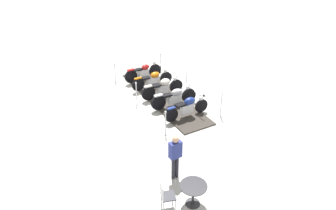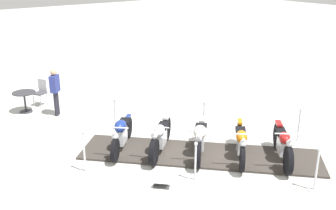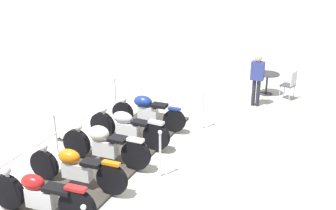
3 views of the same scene
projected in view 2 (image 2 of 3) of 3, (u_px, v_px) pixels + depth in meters
The scene contains 17 objects.
ground_plane at pixel (200, 155), 11.11m from camera, with size 80.00×80.00×0.00m, color silver.
display_platform at pixel (200, 154), 11.10m from camera, with size 6.60×1.58×0.06m, color #38332D.
motorcycle_navy at pixel (122, 133), 11.21m from camera, with size 1.63×1.61×0.92m.
motorcycle_chrome at pixel (160, 137), 11.07m from camera, with size 1.60×1.79×1.01m.
motorcycle_cream at pixel (200, 138), 10.90m from camera, with size 1.68×1.67×1.01m.
motorcycle_copper at pixel (241, 142), 10.73m from camera, with size 1.72×1.66×0.98m.
motorcycle_maroon at pixel (283, 144), 10.59m from camera, with size 1.73×1.55×1.03m.
stanchion_left_front at pixel (115, 119), 12.68m from camera, with size 0.31×0.31×1.06m.
stanchion_left_mid at pixel (204, 124), 12.26m from camera, with size 0.32×0.32×1.12m.
stanchion_right_rear at pixel (316, 176), 9.29m from camera, with size 0.29×0.29×1.10m.
stanchion_right_mid at pixel (195, 169), 9.72m from camera, with size 0.34×0.34×1.05m.
stanchion_left_rear at pixel (298, 131), 11.86m from camera, with size 0.32×0.32×1.05m.
stanchion_right_front at pixel (85, 159), 10.12m from camera, with size 0.33×0.33×1.15m.
info_placard at pixel (161, 184), 9.53m from camera, with size 0.43×0.43×0.22m.
cafe_table at pixel (24, 97), 14.12m from camera, with size 0.81×0.81×0.74m.
cafe_chair_near_table at pixel (41, 91), 14.82m from camera, with size 0.54×0.54×0.98m.
bystander_person at pixel (55, 88), 13.69m from camera, with size 0.44×0.44×1.66m.
Camera 2 is at (7.44, -6.71, 5.08)m, focal length 42.82 mm.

